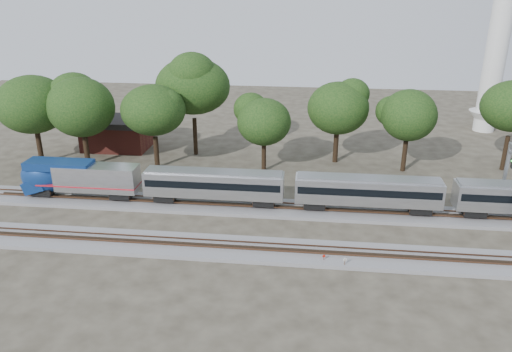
# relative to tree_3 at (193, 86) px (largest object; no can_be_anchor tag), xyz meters

# --- Properties ---
(ground) EXTENTS (160.00, 160.00, 0.00)m
(ground) POSITION_rel_tree_3_xyz_m (12.92, -24.99, -10.74)
(ground) COLOR #383328
(ground) RESTS_ON ground
(track_far) EXTENTS (160.00, 5.00, 0.73)m
(track_far) POSITION_rel_tree_3_xyz_m (12.92, -18.99, -10.54)
(track_far) COLOR slate
(track_far) RESTS_ON ground
(track_near) EXTENTS (160.00, 5.00, 0.73)m
(track_near) POSITION_rel_tree_3_xyz_m (12.92, -28.99, -10.54)
(track_near) COLOR slate
(track_near) RESTS_ON ground
(switch_stand_red) EXTENTS (0.30, 0.10, 0.96)m
(switch_stand_red) POSITION_rel_tree_3_xyz_m (19.65, -30.46, -10.13)
(switch_stand_red) COLOR #512D19
(switch_stand_red) RESTS_ON ground
(switch_stand_white) EXTENTS (0.34, 0.17, 1.12)m
(switch_stand_white) POSITION_rel_tree_3_xyz_m (21.62, -31.12, -10.03)
(switch_stand_white) COLOR #512D19
(switch_stand_white) RESTS_ON ground
(switch_lever) EXTENTS (0.50, 0.31, 0.30)m
(switch_lever) POSITION_rel_tree_3_xyz_m (20.07, -30.18, -10.59)
(switch_lever) COLOR #512D19
(switch_lever) RESTS_ON ground
(brick_building) EXTENTS (10.30, 7.30, 4.93)m
(brick_building) POSITION_rel_tree_3_xyz_m (-13.30, 1.73, -8.26)
(brick_building) COLOR maroon
(brick_building) RESTS_ON ground
(tree_0) EXTENTS (9.04, 9.04, 12.75)m
(tree_0) POSITION_rel_tree_3_xyz_m (-22.10, -6.48, -1.86)
(tree_0) COLOR black
(tree_0) RESTS_ON ground
(tree_1) EXTENTS (8.94, 8.94, 12.60)m
(tree_1) POSITION_rel_tree_3_xyz_m (-14.64, -6.91, -1.97)
(tree_1) COLOR black
(tree_1) RESTS_ON ground
(tree_2) EXTENTS (8.69, 8.69, 12.26)m
(tree_2) POSITION_rel_tree_3_xyz_m (-4.27, -6.40, -2.21)
(tree_2) COLOR black
(tree_2) RESTS_ON ground
(tree_3) EXTENTS (10.93, 10.93, 15.41)m
(tree_3) POSITION_rel_tree_3_xyz_m (0.00, 0.00, 0.00)
(tree_3) COLOR black
(tree_3) RESTS_ON ground
(tree_4) EXTENTS (7.34, 7.34, 10.35)m
(tree_4) POSITION_rel_tree_3_xyz_m (11.34, -5.95, -3.54)
(tree_4) COLOR black
(tree_4) RESTS_ON ground
(tree_5) EXTENTS (8.38, 8.38, 11.82)m
(tree_5) POSITION_rel_tree_3_xyz_m (21.64, -0.99, -2.52)
(tree_5) COLOR black
(tree_5) RESTS_ON ground
(tree_6) EXTENTS (8.32, 8.32, 11.73)m
(tree_6) POSITION_rel_tree_3_xyz_m (31.21, -3.72, -2.57)
(tree_6) COLOR black
(tree_6) RESTS_ON ground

